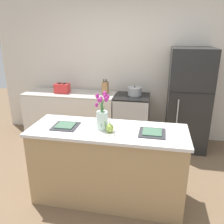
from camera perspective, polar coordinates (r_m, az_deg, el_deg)
name	(u,v)px	position (r m, az deg, el deg)	size (l,w,h in m)	color
ground_plane	(108,196)	(3.18, -0.92, -19.60)	(10.00, 10.00, 0.00)	brown
back_wall	(130,66)	(4.50, 4.37, 10.96)	(5.20, 0.08, 2.70)	silver
kitchen_island	(108,164)	(2.91, -0.97, -12.48)	(1.80, 0.66, 0.92)	tan
back_counter	(71,115)	(4.59, -9.80, -0.79)	(1.68, 0.60, 0.89)	silver
stove_range	(132,119)	(4.33, 4.74, -1.81)	(0.60, 0.61, 0.89)	#B2B5B7
refrigerator	(188,100)	(4.21, 17.87, 2.70)	(0.68, 0.67, 1.72)	black
flower_vase	(102,116)	(2.64, -2.34, -1.09)	(0.16, 0.17, 0.43)	silver
pear_figurine	(110,128)	(2.59, -0.52, -3.81)	(0.08, 0.08, 0.14)	#9EBC47
plate_setting_left	(66,126)	(2.81, -11.12, -3.28)	(0.29, 0.29, 0.02)	#333338
plate_setting_right	(152,133)	(2.62, 9.62, -4.90)	(0.29, 0.29, 0.02)	#333338
toaster	(62,88)	(4.47, -11.90, 5.64)	(0.28, 0.18, 0.17)	red
cooking_pot	(135,91)	(4.23, 5.48, 4.99)	(0.25, 0.25, 0.17)	#B2B5B7
knife_block	(105,88)	(4.28, -1.64, 5.80)	(0.10, 0.14, 0.27)	#A37547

